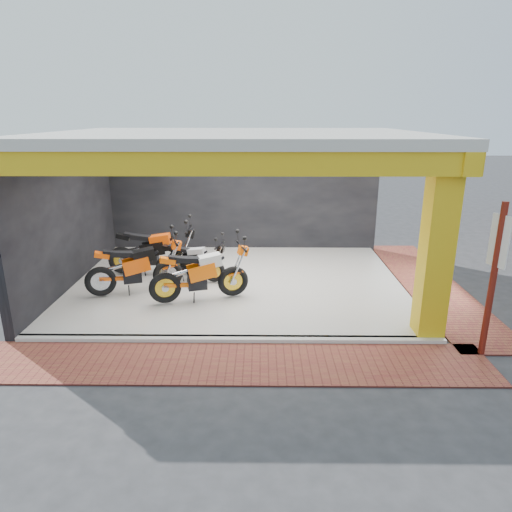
{
  "coord_description": "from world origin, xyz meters",
  "views": [
    {
      "loc": [
        0.57,
        -8.69,
        4.07
      ],
      "look_at": [
        0.46,
        1.52,
        0.9
      ],
      "focal_mm": 32.0,
      "sensor_mm": 36.0,
      "label": 1
    }
  ],
  "objects": [
    {
      "name": "moto_hero",
      "position": [
        -0.06,
        0.96,
        0.81
      ],
      "size": [
        2.49,
        1.5,
        1.43
      ],
      "primitive_type": null,
      "rotation": [
        0.0,
        0.0,
        0.29
      ],
      "color": "#FE640A",
      "rests_on": "showroom_floor"
    },
    {
      "name": "moto_row_b",
      "position": [
        -1.62,
        1.41,
        0.81
      ],
      "size": [
        2.48,
        1.57,
        1.42
      ],
      "primitive_type": null,
      "rotation": [
        0.0,
        0.0,
        0.33
      ],
      "color": "#F7540A",
      "rests_on": "showroom_floor"
    },
    {
      "name": "corner_column",
      "position": [
        3.75,
        -0.75,
        1.75
      ],
      "size": [
        0.5,
        0.5,
        3.5
      ],
      "primitive_type": "cube",
      "color": "gold",
      "rests_on": "ground"
    },
    {
      "name": "paver_front",
      "position": [
        0.0,
        -1.8,
        0.01
      ],
      "size": [
        9.0,
        1.4,
        0.03
      ],
      "primitive_type": "cube",
      "color": "maroon",
      "rests_on": "ground"
    },
    {
      "name": "moto_row_a",
      "position": [
        -0.59,
        1.87,
        0.69
      ],
      "size": [
        2.03,
        1.12,
        1.18
      ],
      "primitive_type": null,
      "rotation": [
        0.0,
        0.0,
        -0.22
      ],
      "color": "black",
      "rests_on": "showroom_floor"
    },
    {
      "name": "paver_right",
      "position": [
        4.8,
        2.0,
        0.01
      ],
      "size": [
        1.4,
        7.0,
        0.03
      ],
      "primitive_type": "cube",
      "color": "maroon",
      "rests_on": "ground"
    },
    {
      "name": "back_wall",
      "position": [
        0.0,
        5.1,
        1.75
      ],
      "size": [
        8.2,
        0.2,
        3.5
      ],
      "primitive_type": "cube",
      "color": "black",
      "rests_on": "ground"
    },
    {
      "name": "showroom_floor",
      "position": [
        0.0,
        2.0,
        0.05
      ],
      "size": [
        8.0,
        6.0,
        0.1
      ],
      "primitive_type": "cube",
      "color": "white",
      "rests_on": "ground"
    },
    {
      "name": "header_beam_front",
      "position": [
        0.0,
        -1.0,
        3.3
      ],
      "size": [
        8.4,
        0.3,
        0.4
      ],
      "primitive_type": "cube",
      "color": "gold",
      "rests_on": "corner_column"
    },
    {
      "name": "showroom_ceiling",
      "position": [
        0.0,
        2.0,
        3.6
      ],
      "size": [
        8.4,
        6.4,
        0.2
      ],
      "primitive_type": "cube",
      "color": "beige",
      "rests_on": "corner_column"
    },
    {
      "name": "moto_row_c",
      "position": [
        -1.46,
        2.46,
        0.83
      ],
      "size": [
        2.39,
        0.89,
        1.46
      ],
      "primitive_type": null,
      "rotation": [
        0.0,
        0.0,
        0.0
      ],
      "color": "black",
      "rests_on": "showroom_floor"
    },
    {
      "name": "left_wall",
      "position": [
        -4.1,
        2.0,
        1.75
      ],
      "size": [
        0.2,
        6.2,
        3.5
      ],
      "primitive_type": "cube",
      "color": "black",
      "rests_on": "ground"
    },
    {
      "name": "ground",
      "position": [
        0.0,
        0.0,
        0.0
      ],
      "size": [
        80.0,
        80.0,
        0.0
      ],
      "primitive_type": "plane",
      "color": "#2D2D30",
      "rests_on": "ground"
    },
    {
      "name": "floor_kerb",
      "position": [
        0.0,
        -1.02,
        0.05
      ],
      "size": [
        8.0,
        0.2,
        0.1
      ],
      "primitive_type": "cube",
      "color": "white",
      "rests_on": "ground"
    },
    {
      "name": "header_beam_right",
      "position": [
        4.0,
        2.0,
        3.3
      ],
      "size": [
        0.3,
        6.4,
        0.4
      ],
      "primitive_type": "cube",
      "color": "gold",
      "rests_on": "corner_column"
    },
    {
      "name": "signpost",
      "position": [
        4.48,
        -1.44,
        1.5
      ],
      "size": [
        0.15,
        0.37,
        2.75
      ],
      "rotation": [
        0.0,
        0.0,
        0.35
      ],
      "color": "maroon",
      "rests_on": "ground"
    }
  ]
}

